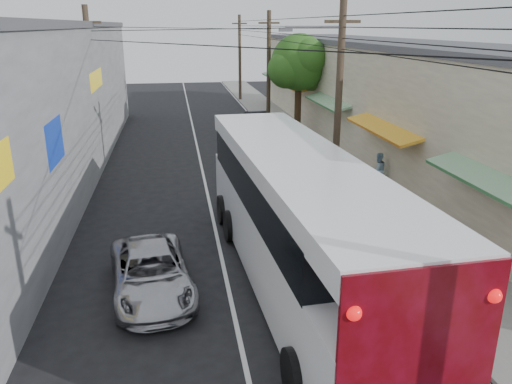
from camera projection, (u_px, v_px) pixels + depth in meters
The scene contains 12 objects.
sidewalk at pixel (317, 157), 27.84m from camera, with size 3.00×80.00×0.12m, color slate.
building_right at pixel (384, 95), 29.42m from camera, with size 7.09×40.00×6.25m.
building_left at pixel (12, 105), 22.54m from camera, with size 7.20×36.00×7.25m.
utility_poles at pixel (257, 84), 26.34m from camera, with size 11.80×45.28×8.00m.
street_tree at pixel (300, 64), 32.06m from camera, with size 4.40×4.00×6.60m.
coach_bus at pixel (295, 217), 13.97m from camera, with size 3.59×13.35×3.81m.
jeepney at pixel (151, 273), 13.68m from camera, with size 2.09×4.52×1.26m, color #ACACB2.
parked_suv at pixel (286, 164), 23.47m from camera, with size 2.35×5.78×1.68m, color #94939A.
parked_car_mid at pixel (265, 127), 32.98m from camera, with size 1.53×3.79×1.29m, color black.
parked_car_far at pixel (260, 121), 34.81m from camera, with size 1.43×4.10×1.35m, color black.
pedestrian_near at pixel (362, 200), 18.32m from camera, with size 0.63×0.41×1.73m, color #C36789.
pedestrian_far at pixel (378, 170), 22.28m from camera, with size 0.78×0.60×1.60m, color #9DC5E4.
Camera 1 is at (-1.24, -6.11, 7.08)m, focal length 35.00 mm.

